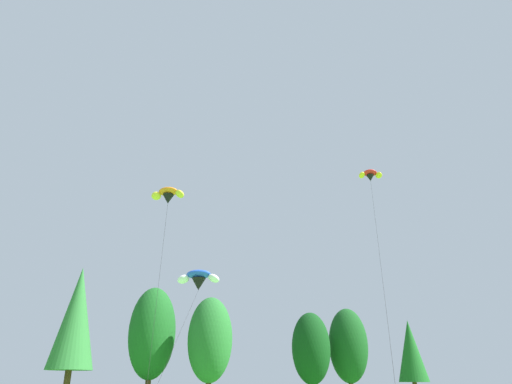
{
  "coord_description": "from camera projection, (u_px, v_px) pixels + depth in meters",
  "views": [
    {
      "loc": [
        -7.32,
        2.28,
        2.36
      ],
      "look_at": [
        -0.38,
        20.85,
        10.5
      ],
      "focal_mm": 33.05,
      "sensor_mm": 36.0,
      "label": 1
    }
  ],
  "objects": [
    {
      "name": "treeline_tree_f",
      "position": [
        210.0,
        339.0,
        52.38
      ],
      "size": [
        4.96,
        4.96,
        11.71
      ],
      "color": "#472D19",
      "rests_on": "ground_plane"
    },
    {
      "name": "parafoil_kite_far_blue_white",
      "position": [
        199.0,
        279.0,
        40.48
      ],
      "size": [
        8.29,
        19.8,
        10.52
      ],
      "color": "blue"
    },
    {
      "name": "treeline_tree_e",
      "position": [
        152.0,
        333.0,
        54.64
      ],
      "size": [
        5.37,
        5.37,
        13.21
      ],
      "color": "#472D19",
      "rests_on": "ground_plane"
    },
    {
      "name": "treeline_tree_i",
      "position": [
        411.0,
        351.0,
        62.46
      ],
      "size": [
        3.92,
        3.92,
        10.52
      ],
      "color": "#472D19",
      "rests_on": "ground_plane"
    },
    {
      "name": "parafoil_kite_high_orange",
      "position": [
        168.0,
        195.0,
        31.7
      ],
      "size": [
        2.84,
        9.53,
        13.62
      ],
      "color": "orange"
    },
    {
      "name": "parafoil_kite_mid_red_yellow",
      "position": [
        370.0,
        175.0,
        42.87
      ],
      "size": [
        12.4,
        16.83,
        19.04
      ],
      "color": "red"
    },
    {
      "name": "treeline_tree_g",
      "position": [
        311.0,
        348.0,
        58.07
      ],
      "size": [
        4.74,
        4.74,
        10.89
      ],
      "color": "#472D19",
      "rests_on": "ground_plane"
    },
    {
      "name": "treeline_tree_d",
      "position": [
        76.0,
        317.0,
        51.21
      ],
      "size": [
        4.83,
        4.83,
        14.69
      ],
      "color": "#472D19",
      "rests_on": "ground_plane"
    },
    {
      "name": "treeline_tree_h",
      "position": [
        348.0,
        345.0,
        60.74
      ],
      "size": [
        4.98,
        4.98,
        11.77
      ],
      "color": "#472D19",
      "rests_on": "ground_plane"
    }
  ]
}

